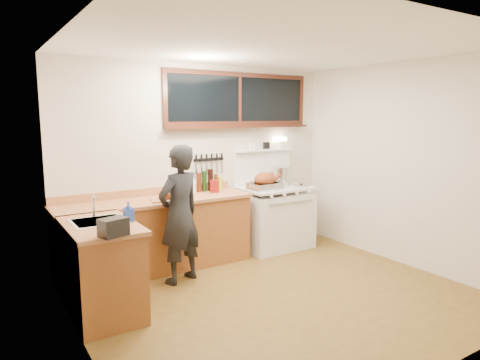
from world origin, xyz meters
TOP-DOWN VIEW (x-y plane):
  - ground_plane at (0.00, 0.00)m, footprint 4.00×3.50m
  - room_shell at (0.00, 0.00)m, footprint 4.10×3.60m
  - counter_back at (-0.80, 1.45)m, footprint 2.44×0.64m
  - counter_left at (-1.70, 0.62)m, footprint 0.64×1.09m
  - sink_unit at (-1.68, 0.70)m, footprint 0.50×0.45m
  - vintage_stove at (1.00, 1.41)m, footprint 1.02×0.74m
  - back_window at (0.60, 1.72)m, footprint 2.32×0.13m
  - left_doorway at (-1.99, -0.55)m, footprint 0.02×1.04m
  - knife_strip at (0.10, 1.73)m, footprint 0.46×0.03m
  - man at (-0.71, 0.94)m, footprint 0.68×0.55m
  - soap_bottle at (-1.43, 0.55)m, footprint 0.09×0.09m
  - toaster at (-1.70, 0.12)m, footprint 0.26×0.21m
  - cutting_board at (-0.69, 1.32)m, footprint 0.46×0.39m
  - roast_turkey at (0.75, 1.29)m, footprint 0.46×0.33m
  - stockpot at (1.20, 1.50)m, footprint 0.33×0.33m
  - saucepan at (1.04, 1.57)m, footprint 0.19×0.30m
  - pot_lid at (1.36, 1.25)m, footprint 0.29×0.29m
  - coffee_tin at (0.05, 1.48)m, footprint 0.14×0.13m
  - pitcher at (-0.24, 1.56)m, footprint 0.12×0.12m
  - bottle_cluster at (0.04, 1.63)m, footprint 0.39×0.07m

SIDE VIEW (x-z plane):
  - ground_plane at x=0.00m, z-range -0.02..0.00m
  - counter_left at x=-1.70m, z-range 0.00..0.90m
  - counter_back at x=-0.80m, z-range -0.05..0.95m
  - vintage_stove at x=1.00m, z-range -0.33..1.27m
  - man at x=-0.71m, z-range 0.00..1.60m
  - sink_unit at x=-1.68m, z-range 0.66..1.03m
  - pot_lid at x=1.36m, z-range 0.89..0.93m
  - cutting_board at x=-0.69m, z-range 0.88..1.02m
  - saucepan at x=1.04m, z-range 0.90..1.03m
  - toaster at x=-1.70m, z-range 0.90..1.06m
  - coffee_tin at x=0.05m, z-range 0.90..1.07m
  - pitcher at x=-0.24m, z-range 0.90..1.08m
  - soap_bottle at x=-1.43m, z-range 0.90..1.10m
  - roast_turkey at x=0.75m, z-range 0.88..1.12m
  - bottle_cluster at x=0.04m, z-range 0.88..1.18m
  - stockpot at x=1.20m, z-range 0.90..1.17m
  - left_doorway at x=-1.99m, z-range 0.00..2.17m
  - knife_strip at x=0.10m, z-range 1.17..1.45m
  - room_shell at x=0.00m, z-range 0.32..2.97m
  - back_window at x=0.60m, z-range 1.68..2.45m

